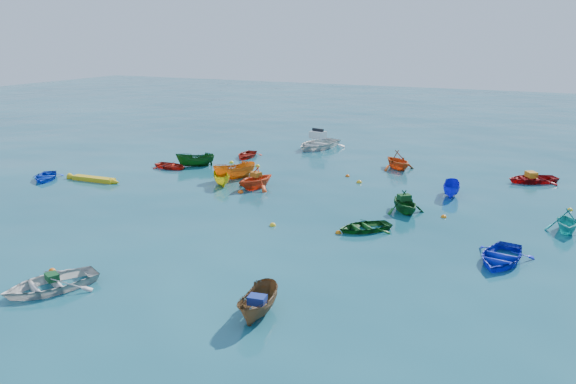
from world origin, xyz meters
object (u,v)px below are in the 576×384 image
at_px(dinghy_white_near, 51,289).
at_px(motorboat_white, 318,148).
at_px(dinghy_blue_se, 500,262).
at_px(dinghy_blue_sw, 46,180).
at_px(kayak_yellow, 94,181).

height_order(dinghy_white_near, motorboat_white, motorboat_white).
xyz_separation_m(dinghy_blue_se, motorboat_white, (-16.75, 19.87, 0.00)).
distance_m(dinghy_white_near, motorboat_white, 30.28).
bearing_deg(dinghy_blue_sw, dinghy_blue_se, -39.90).
height_order(dinghy_blue_sw, dinghy_blue_se, dinghy_blue_se).
distance_m(dinghy_blue_sw, dinghy_white_near, 18.51).
distance_m(dinghy_blue_sw, motorboat_white, 21.99).
bearing_deg(dinghy_white_near, motorboat_white, 118.15).
bearing_deg(dinghy_white_near, dinghy_blue_sw, 164.33).
bearing_deg(motorboat_white, dinghy_blue_sw, -111.07).
height_order(dinghy_white_near, dinghy_blue_se, dinghy_white_near).
relative_size(dinghy_blue_sw, dinghy_blue_se, 0.84).
relative_size(kayak_yellow, motorboat_white, 0.79).
height_order(dinghy_blue_sw, kayak_yellow, dinghy_blue_sw).
relative_size(dinghy_blue_se, kayak_yellow, 0.88).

